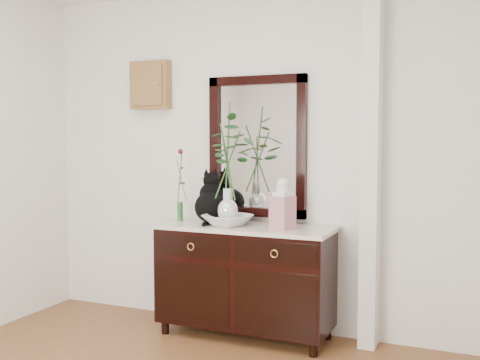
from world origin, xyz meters
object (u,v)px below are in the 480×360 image
at_px(cat, 210,197).
at_px(ginger_jar, 283,203).
at_px(lotus_bowl, 228,220).
at_px(sideboard, 245,275).

bearing_deg(cat, ginger_jar, -31.54).
bearing_deg(lotus_bowl, cat, 147.80).
distance_m(cat, lotus_bowl, 0.30).
height_order(sideboard, lotus_bowl, lotus_bowl).
height_order(cat, ginger_jar, cat).
bearing_deg(sideboard, ginger_jar, -9.26).
bearing_deg(cat, sideboard, -33.17).
relative_size(sideboard, lotus_bowl, 3.87).
bearing_deg(lotus_bowl, ginger_jar, 1.26).
relative_size(sideboard, ginger_jar, 3.48).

